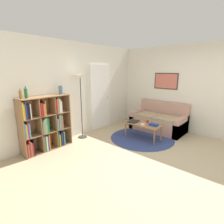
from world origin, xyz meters
name	(u,v)px	position (x,y,z in m)	size (l,w,h in m)	color
ground_plane	(165,162)	(0.00, 0.00, 0.00)	(14.00, 14.00, 0.00)	tan
wall_back	(83,90)	(0.03, 2.64, 1.29)	(7.35, 0.11, 2.60)	silver
wall_right	(160,87)	(2.20, 1.30, 1.30)	(0.08, 5.61, 2.60)	silver
rug	(142,138)	(0.82, 1.07, 0.00)	(1.76, 1.76, 0.01)	navy
bookshelf	(44,125)	(-1.32, 2.43, 0.62)	(1.16, 0.34, 1.28)	#936B47
floor_lamp	(80,84)	(-0.25, 2.38, 1.50)	(0.32, 0.32, 1.75)	#333333
couch	(159,121)	(1.79, 1.06, 0.28)	(0.88, 1.61, 0.87)	tan
coffee_table	(143,125)	(0.78, 1.04, 0.38)	(0.44, 0.98, 0.43)	#996B42
laptop	(134,121)	(0.77, 1.34, 0.44)	(0.36, 0.28, 0.02)	black
bowl	(143,125)	(0.66, 0.97, 0.45)	(0.11, 0.11, 0.04)	silver
book_stack_on_table	(154,125)	(0.80, 0.72, 0.46)	(0.15, 0.25, 0.06)	teal
cup	(148,122)	(0.92, 0.98, 0.48)	(0.07, 0.07, 0.09)	#A33D33
bottle_left	(21,95)	(-1.78, 2.40, 1.37)	(0.06, 0.06, 0.21)	olive
bottle_middle	(26,93)	(-1.66, 2.43, 1.39)	(0.07, 0.07, 0.25)	#236633
vase_on_shelf	(61,90)	(-0.83, 2.42, 1.39)	(0.10, 0.10, 0.21)	slate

